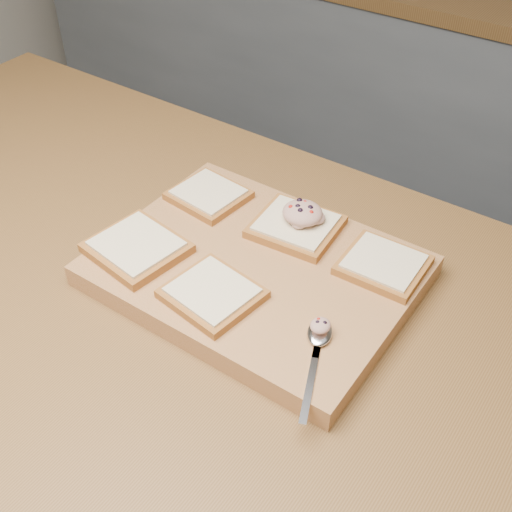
{
  "coord_description": "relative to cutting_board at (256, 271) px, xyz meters",
  "views": [
    {
      "loc": [
        0.32,
        -0.52,
        1.56
      ],
      "look_at": [
        -0.08,
        0.05,
        0.95
      ],
      "focal_mm": 45.0,
      "sensor_mm": 36.0,
      "label": 1
    }
  ],
  "objects": [
    {
      "name": "spoon_salad",
      "position": [
        0.15,
        -0.07,
        0.04
      ],
      "size": [
        0.03,
        0.03,
        0.02
      ],
      "color": "tan",
      "rests_on": "spoon"
    },
    {
      "name": "bread_far_center",
      "position": [
        0.01,
        0.09,
        0.03
      ],
      "size": [
        0.13,
        0.12,
        0.02
      ],
      "color": "#9F5F29",
      "rests_on": "cutting_board"
    },
    {
      "name": "island_counter",
      "position": [
        0.08,
        -0.05,
        -0.46
      ],
      "size": [
        2.0,
        0.8,
        0.9
      ],
      "color": "slate",
      "rests_on": "ground"
    },
    {
      "name": "bread_near_left",
      "position": [
        -0.16,
        -0.08,
        0.03
      ],
      "size": [
        0.14,
        0.13,
        0.02
      ],
      "color": "#9F5F29",
      "rests_on": "cutting_board"
    },
    {
      "name": "spoon",
      "position": [
        0.15,
        -0.08,
        0.02
      ],
      "size": [
        0.08,
        0.16,
        0.01
      ],
      "color": "silver",
      "rests_on": "cutting_board"
    },
    {
      "name": "bread_near_center",
      "position": [
        -0.01,
        -0.09,
        0.03
      ],
      "size": [
        0.13,
        0.12,
        0.02
      ],
      "color": "#9F5F29",
      "rests_on": "cutting_board"
    },
    {
      "name": "bread_far_right",
      "position": [
        0.16,
        0.09,
        0.03
      ],
      "size": [
        0.12,
        0.11,
        0.02
      ],
      "color": "#9F5F29",
      "rests_on": "cutting_board"
    },
    {
      "name": "bread_far_left",
      "position": [
        -0.15,
        0.08,
        0.03
      ],
      "size": [
        0.12,
        0.11,
        0.02
      ],
      "color": "#9F5F29",
      "rests_on": "cutting_board"
    },
    {
      "name": "tuna_salad_dollop",
      "position": [
        0.01,
        0.1,
        0.05
      ],
      "size": [
        0.06,
        0.06,
        0.03
      ],
      "color": "tan",
      "rests_on": "bread_far_center"
    },
    {
      "name": "cutting_board",
      "position": [
        0.0,
        0.0,
        0.0
      ],
      "size": [
        0.44,
        0.34,
        0.04
      ],
      "primitive_type": "cube",
      "color": "#AF774B",
      "rests_on": "island_counter"
    }
  ]
}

